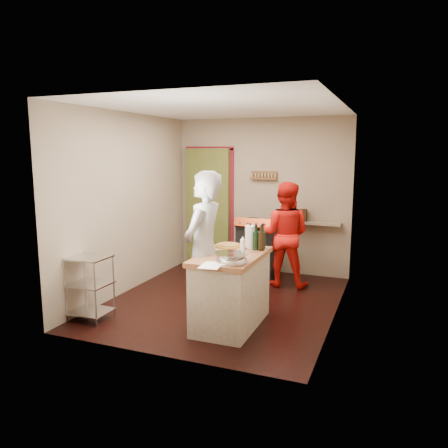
% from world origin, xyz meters
% --- Properties ---
extents(floor, '(3.50, 3.50, 0.00)m').
position_xyz_m(floor, '(0.00, 0.00, 0.00)').
color(floor, black).
rests_on(floor, ground).
extents(back_wall, '(3.00, 0.44, 2.60)m').
position_xyz_m(back_wall, '(-0.64, 1.78, 1.13)').
color(back_wall, gray).
rests_on(back_wall, ground).
extents(left_wall, '(0.04, 3.50, 2.60)m').
position_xyz_m(left_wall, '(-1.50, 0.00, 1.30)').
color(left_wall, gray).
rests_on(left_wall, ground).
extents(right_wall, '(0.04, 3.50, 2.60)m').
position_xyz_m(right_wall, '(1.50, 0.00, 1.30)').
color(right_wall, gray).
rests_on(right_wall, ground).
extents(ceiling, '(3.00, 3.50, 0.02)m').
position_xyz_m(ceiling, '(0.00, 0.00, 2.61)').
color(ceiling, white).
rests_on(ceiling, back_wall).
extents(stove, '(0.60, 0.63, 1.00)m').
position_xyz_m(stove, '(0.05, 1.42, 0.45)').
color(stove, black).
rests_on(stove, ground).
extents(wire_shelving, '(0.48, 0.40, 0.80)m').
position_xyz_m(wire_shelving, '(-1.28, -1.20, 0.44)').
color(wire_shelving, silver).
rests_on(wire_shelving, ground).
extents(island, '(0.68, 1.29, 1.18)m').
position_xyz_m(island, '(0.40, -0.74, 0.46)').
color(island, beige).
rests_on(island, ground).
extents(person_stripe, '(0.46, 0.68, 1.83)m').
position_xyz_m(person_stripe, '(0.09, -0.84, 0.91)').
color(person_stripe, silver).
rests_on(person_stripe, ground).
extents(person_red, '(0.80, 0.64, 1.60)m').
position_xyz_m(person_red, '(0.59, 1.04, 0.80)').
color(person_red, red).
rests_on(person_red, ground).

